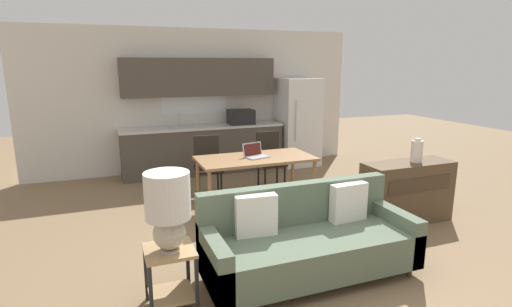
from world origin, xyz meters
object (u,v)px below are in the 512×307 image
Objects in this scene: couch at (307,241)px; credenza at (407,192)px; refrigerator at (298,122)px; dining_chair_far_left at (208,164)px; side_table at (170,269)px; table_lamp at (168,206)px; dining_chair_far_right at (270,158)px; dining_table at (255,161)px; vase at (417,151)px; laptop at (255,154)px.

couch is 1.70× the size of credenza.
refrigerator reaches higher than dining_chair_far_left.
couch is 1.34m from side_table.
side_table is 0.57m from table_lamp.
table_lamp is 3.38m from credenza.
table_lamp reaches higher than dining_chair_far_right.
table_lamp is 3.05m from dining_chair_far_left.
credenza is at bearing 14.53° from side_table.
dining_table is 2.48× the size of table_lamp.
couch is at bearing -158.04° from credenza.
refrigerator is 5.29m from side_table.
dining_table is at bearing 143.11° from credenza.
dining_table is 1.76× the size of dining_chair_far_left.
couch is 2.03m from credenza.
table_lamp is (-1.34, -0.11, 0.58)m from couch.
side_table is 0.57× the size of dining_chair_far_left.
dining_chair_far_left is (1.04, 2.81, 0.16)m from side_table.
refrigerator reaches higher than dining_table.
dining_chair_far_left reaches higher than couch.
credenza is (1.88, 0.76, 0.05)m from couch.
side_table is at bearing -176.71° from couch.
vase reaches higher than dining_chair_far_right.
credenza is 2.94m from dining_chair_far_left.
dining_chair_far_left is at bearing -149.33° from refrigerator.
credenza is at bearing -90.90° from refrigerator.
dining_chair_far_left reaches higher than dining_table.
laptop reaches higher than couch.
vase is 0.33× the size of dining_chair_far_right.
vase is (1.75, -1.26, 0.27)m from dining_table.
refrigerator is 2.63× the size of table_lamp.
refrigerator is 1.80m from dining_chair_far_right.
vase reaches higher than couch.
couch is 2.18× the size of dining_chair_far_left.
vase is at bearing -34.21° from dining_chair_far_left.
vase is (0.10, -0.01, 0.55)m from credenza.
table_lamp is 0.71× the size of dining_chair_far_right.
refrigerator is at bearing 34.94° from laptop.
credenza is 1.28× the size of dining_chair_far_right.
side_table is 0.57× the size of dining_chair_far_right.
vase reaches higher than credenza.
dining_chair_far_left is at bearing 137.87° from credenza.
laptop is (-0.53, -0.71, 0.27)m from dining_chair_far_right.
dining_chair_far_right is at bearing 53.58° from table_lamp.
dining_table is 5.32× the size of vase.
dining_chair_far_right is (0.76, 2.73, 0.17)m from couch.
dining_table is at bearing 83.57° from couch.
dining_chair_far_right is at bearing 119.53° from credenza.
dining_chair_far_right is at bearing 7.16° from dining_chair_far_left.
dining_table is 2.17m from vase.
dining_chair_far_left is at bearing 69.60° from side_table.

